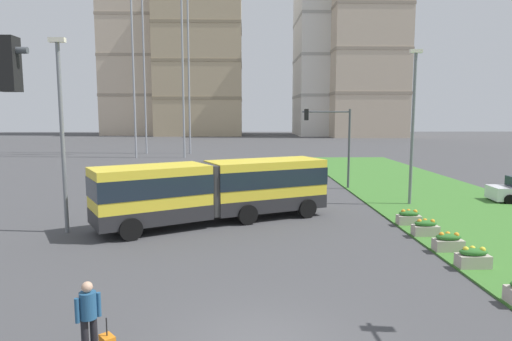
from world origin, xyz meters
The scene contains 15 objects.
grass_median centered at (12.00, 10.00, 0.04)m, with size 10.00×70.00×0.08m, color #3D752D.
articulated_bus centered at (-1.79, 12.06, 1.65)m, with size 11.64×7.46×3.00m.
pedestrian_crossing centered at (-3.82, -0.37, 1.00)m, with size 0.47×0.41×1.74m.
flower_planter_1 centered at (7.60, 4.98, 0.43)m, with size 1.10×0.56×0.74m.
flower_planter_2 centered at (7.60, 6.88, 0.43)m, with size 1.10×0.56×0.74m.
flower_planter_3 centered at (7.60, 9.08, 0.43)m, with size 1.10×0.56×0.74m.
flower_planter_4 centered at (7.60, 11.07, 0.43)m, with size 1.10×0.56×0.74m.
traffic_light_far_right centered at (6.06, 22.00, 3.96)m, with size 3.50×0.28×5.76m.
streetlight_left centered at (-8.50, 10.35, 4.79)m, with size 0.70×0.28×8.69m.
streetlight_median centered at (9.50, 16.05, 4.98)m, with size 0.70×0.28×9.07m.
apartment_tower_west centered at (-30.00, 112.68, 24.80)m, with size 14.25×17.63×49.57m.
apartment_tower_westcentre centered at (-11.74, 108.34, 18.01)m, with size 21.71×18.28×35.97m.
apartment_tower_centre centered at (21.41, 108.02, 24.24)m, with size 16.13×20.01×48.45m.
apartment_tower_eastcentre centered at (29.03, 99.75, 24.73)m, with size 17.62×17.12×49.41m.
transmission_pylon centered at (-10.82, 48.81, 19.46)m, with size 9.00×6.24×36.01m.
Camera 1 is at (-0.37, -9.79, 5.36)m, focal length 31.24 mm.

